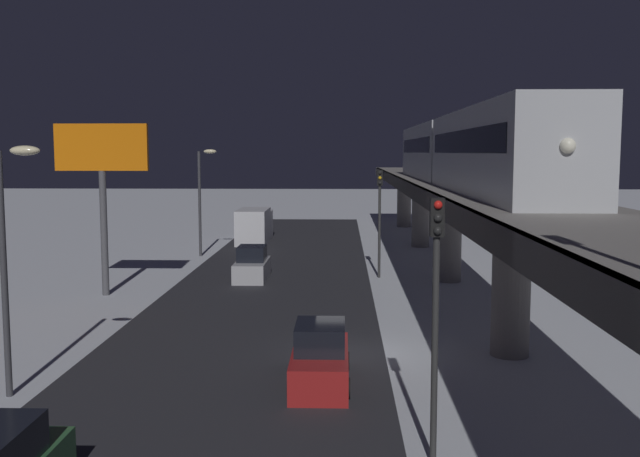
% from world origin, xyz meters
% --- Properties ---
extents(ground_plane, '(240.00, 240.00, 0.00)m').
position_xyz_m(ground_plane, '(0.00, 0.00, 0.00)').
color(ground_plane, silver).
extents(avenue_asphalt, '(11.00, 107.41, 0.01)m').
position_xyz_m(avenue_asphalt, '(4.21, 0.00, 0.00)').
color(avenue_asphalt, '#28282D').
rests_on(avenue_asphalt, ground_plane).
extents(elevated_railway, '(5.00, 107.41, 5.76)m').
position_xyz_m(elevated_railway, '(-5.77, 0.00, 4.98)').
color(elevated_railway, gray).
rests_on(elevated_railway, ground_plane).
extents(subway_train, '(2.94, 36.87, 3.40)m').
position_xyz_m(subway_train, '(-5.87, -12.27, 7.54)').
color(subway_train, '#B7BABF').
rests_on(subway_train, elevated_railway).
extents(sedan_red, '(1.91, 4.64, 1.97)m').
position_xyz_m(sedan_red, '(1.01, 3.46, 0.79)').
color(sedan_red, '#A51E1E').
rests_on(sedan_red, ground_plane).
extents(sedan_silver, '(1.80, 4.22, 1.97)m').
position_xyz_m(sedan_silver, '(5.61, -15.61, 0.80)').
color(sedan_silver, '#B2B2B7').
rests_on(sedan_silver, ground_plane).
extents(box_truck, '(2.40, 7.40, 2.80)m').
position_xyz_m(box_truck, '(7.61, -33.40, 1.35)').
color(box_truck, silver).
rests_on(box_truck, ground_plane).
extents(traffic_light_near, '(0.32, 0.44, 6.40)m').
position_xyz_m(traffic_light_near, '(-1.89, 9.43, 4.20)').
color(traffic_light_near, '#2D2D2D').
rests_on(traffic_light_near, ground_plane).
extents(traffic_light_mid, '(0.32, 0.44, 6.40)m').
position_xyz_m(traffic_light_mid, '(-1.89, -16.37, 4.20)').
color(traffic_light_mid, '#2D2D2D').
rests_on(traffic_light_mid, ground_plane).
extents(commercial_billboard, '(4.80, 0.36, 8.90)m').
position_xyz_m(commercial_billboard, '(12.68, -10.66, 6.83)').
color(commercial_billboard, '#4C4C51').
rests_on(commercial_billboard, ground_plane).
extents(street_lamp_near, '(1.35, 0.44, 7.65)m').
position_xyz_m(street_lamp_near, '(10.28, 5.00, 4.81)').
color(street_lamp_near, '#38383D').
rests_on(street_lamp_near, ground_plane).
extents(street_lamp_far, '(1.35, 0.44, 7.65)m').
position_xyz_m(street_lamp_far, '(10.28, -25.00, 4.81)').
color(street_lamp_far, '#38383D').
rests_on(street_lamp_far, ground_plane).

